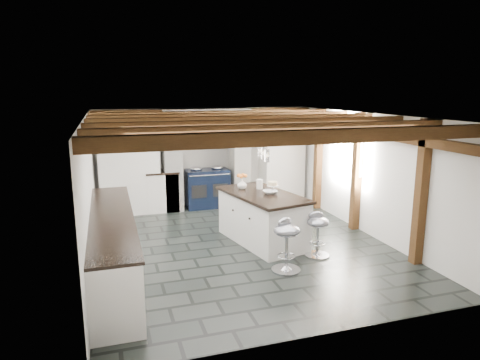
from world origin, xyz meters
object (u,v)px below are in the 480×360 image
object	(u,v)px
range_cooker	(207,187)
kitchen_island	(262,217)
bar_stool_far	(286,239)
bar_stool_near	(318,229)

from	to	relation	value
range_cooker	kitchen_island	xyz separation A→B (m)	(0.41, -2.63, -0.00)
range_cooker	bar_stool_far	bearing A→B (deg)	-85.48
range_cooker	kitchen_island	world-z (taller)	kitchen_island
range_cooker	kitchen_island	distance (m)	2.66
bar_stool_near	bar_stool_far	world-z (taller)	bar_stool_far
kitchen_island	bar_stool_near	size ratio (longest dim) A/B	2.64
kitchen_island	bar_stool_far	size ratio (longest dim) A/B	2.40
bar_stool_near	bar_stool_far	distance (m)	0.83
kitchen_island	range_cooker	bearing A→B (deg)	86.85
range_cooker	bar_stool_near	world-z (taller)	range_cooker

